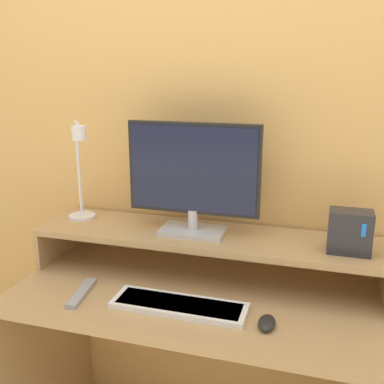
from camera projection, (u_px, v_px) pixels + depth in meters
name	position (u px, v px, depth m)	size (l,w,h in m)	color
wall_back	(219.00, 130.00, 1.71)	(6.00, 0.05, 2.50)	#E5AD60
desk	(195.00, 346.00, 1.60)	(1.26, 0.59, 0.74)	tan
monitor_shelf	(206.00, 240.00, 1.64)	(1.26, 0.30, 0.16)	tan
monitor	(193.00, 177.00, 1.58)	(0.48, 0.14, 0.40)	#BCBCC1
desk_lamp	(80.00, 173.00, 1.70)	(0.15, 0.19, 0.39)	silver
router_dock	(350.00, 232.00, 1.45)	(0.14, 0.09, 0.14)	#28282D
keyboard	(179.00, 305.00, 1.44)	(0.44, 0.13, 0.02)	white
mouse	(267.00, 323.00, 1.33)	(0.05, 0.09, 0.03)	black
remote_control	(82.00, 293.00, 1.52)	(0.07, 0.20, 0.02)	#99999E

